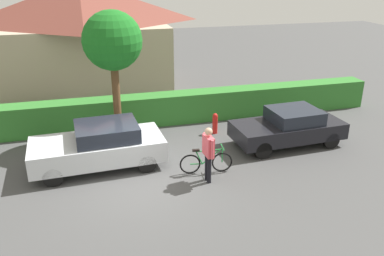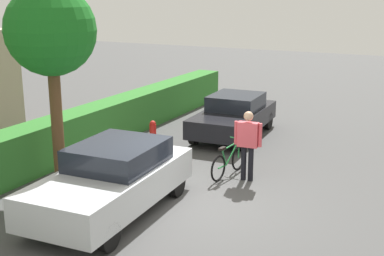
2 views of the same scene
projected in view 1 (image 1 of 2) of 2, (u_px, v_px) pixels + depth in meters
The scene contains 9 objects.
ground_plane at pixel (141, 182), 12.14m from camera, with size 60.00×60.00×0.00m, color #454545.
hedge_row at pixel (123, 112), 16.08m from camera, with size 21.42×0.90×1.21m, color #30752B.
house_distant at pixel (84, 36), 20.05m from camera, with size 8.24×6.00×5.35m.
parked_car_near at pixel (100, 145), 12.82m from camera, with size 4.21×2.03×1.44m.
parked_car_far at pixel (289, 127), 14.44m from camera, with size 4.01×1.90×1.32m.
bicycle at pixel (206, 162), 12.57m from camera, with size 1.66×0.50×0.86m.
person_rider at pixel (208, 150), 11.82m from camera, with size 0.24×0.69×1.73m.
tree_kerbside at pixel (112, 42), 13.80m from camera, with size 2.06×2.06×4.69m.
fire_hydrant at pixel (215, 123), 15.50m from camera, with size 0.20×0.20×0.81m.
Camera 1 is at (-1.31, -10.65, 6.09)m, focal length 37.87 mm.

